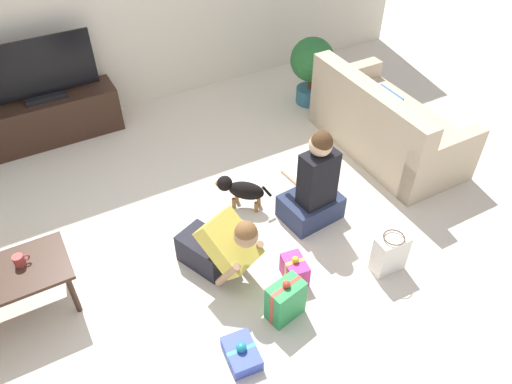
# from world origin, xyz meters

# --- Properties ---
(ground_plane) EXTENTS (16.00, 16.00, 0.00)m
(ground_plane) POSITION_xyz_m (0.00, 0.00, 0.00)
(ground_plane) COLOR beige
(wall_back) EXTENTS (8.40, 0.06, 2.60)m
(wall_back) POSITION_xyz_m (0.00, 2.63, 1.30)
(wall_back) COLOR silver
(wall_back) RESTS_ON ground_plane
(sofa_right) EXTENTS (0.87, 1.73, 0.85)m
(sofa_right) POSITION_xyz_m (2.41, 0.40, 0.30)
(sofa_right) COLOR #C6B293
(sofa_right) RESTS_ON ground_plane
(tv_console) EXTENTS (1.44, 0.42, 0.51)m
(tv_console) POSITION_xyz_m (-0.67, 2.35, 0.26)
(tv_console) COLOR #382319
(tv_console) RESTS_ON ground_plane
(tv) EXTENTS (1.19, 0.20, 0.66)m
(tv) POSITION_xyz_m (-0.67, 2.35, 0.81)
(tv) COLOR black
(tv) RESTS_ON tv_console
(potted_plant_corner_right) EXTENTS (0.52, 0.52, 0.83)m
(potted_plant_corner_right) POSITION_xyz_m (2.26, 1.61, 0.51)
(potted_plant_corner_right) COLOR #336B84
(potted_plant_corner_right) RESTS_ON ground_plane
(person_kneeling) EXTENTS (0.57, 0.80, 0.75)m
(person_kneeling) POSITION_xyz_m (0.12, -0.32, 0.32)
(person_kneeling) COLOR #23232D
(person_kneeling) RESTS_ON ground_plane
(person_sitting) EXTENTS (0.56, 0.51, 0.99)m
(person_sitting) POSITION_xyz_m (1.14, -0.13, 0.37)
(person_sitting) COLOR #283351
(person_sitting) RESTS_ON ground_plane
(dog) EXTENTS (0.42, 0.40, 0.32)m
(dog) POSITION_xyz_m (0.64, 0.34, 0.20)
(dog) COLOR black
(dog) RESTS_ON ground_plane
(gift_box_a) EXTENTS (0.32, 0.23, 0.40)m
(gift_box_a) POSITION_xyz_m (0.36, -0.93, 0.18)
(gift_box_a) COLOR #2D934C
(gift_box_a) RESTS_ON ground_plane
(gift_box_b) EXTENTS (0.20, 0.27, 0.26)m
(gift_box_b) POSITION_xyz_m (0.62, -0.66, 0.10)
(gift_box_b) COLOR #CC3389
(gift_box_b) RESTS_ON ground_plane
(gift_box_c) EXTENTS (0.25, 0.33, 0.17)m
(gift_box_c) POSITION_xyz_m (-0.11, -1.10, 0.06)
(gift_box_c) COLOR #3D51BC
(gift_box_c) RESTS_ON ground_plane
(gift_bag_a) EXTENTS (0.28, 0.18, 0.38)m
(gift_bag_a) POSITION_xyz_m (1.36, -0.95, 0.18)
(gift_bag_a) COLOR white
(gift_bag_a) RESTS_ON ground_plane
(mug) EXTENTS (0.12, 0.08, 0.09)m
(mug) POSITION_xyz_m (-1.31, 0.13, 0.50)
(mug) COLOR #B23D38
(mug) RESTS_ON coffee_table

